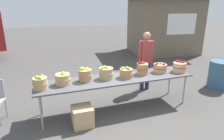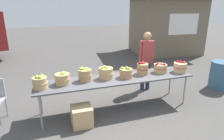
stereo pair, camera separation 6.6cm
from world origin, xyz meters
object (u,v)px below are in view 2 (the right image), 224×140
at_px(apple_basket_red_0, 142,68).
at_px(trash_barrel, 220,75).
at_px(apple_basket_green_1, 63,78).
at_px(apple_basket_red_1, 160,68).
at_px(apple_basket_green_2, 85,74).
at_px(apple_basket_green_3, 106,73).
at_px(vendor_adult, 146,57).
at_px(market_table, 116,80).
at_px(apple_basket_green_0, 40,82).
at_px(produce_crate, 82,116).
at_px(apple_basket_green_4, 126,73).
at_px(apple_basket_red_2, 180,67).

bearing_deg(apple_basket_red_0, trash_barrel, 2.85).
distance_m(apple_basket_green_1, apple_basket_red_1, 2.29).
distance_m(apple_basket_green_2, apple_basket_green_3, 0.47).
bearing_deg(vendor_adult, apple_basket_red_1, 90.95).
distance_m(market_table, apple_basket_green_0, 1.60).
height_order(apple_basket_green_0, apple_basket_green_2, apple_basket_green_2).
bearing_deg(market_table, vendor_adult, 34.21).
xyz_separation_m(vendor_adult, produce_crate, (-2.02, -1.18, -0.76)).
height_order(apple_basket_green_1, apple_basket_red_1, apple_basket_green_1).
relative_size(apple_basket_green_0, produce_crate, 0.74).
xyz_separation_m(apple_basket_green_4, apple_basket_red_0, (0.45, 0.08, 0.03)).
bearing_deg(apple_basket_red_2, apple_basket_green_3, 175.73).
bearing_deg(apple_basket_green_3, apple_basket_green_4, -9.98).
height_order(apple_basket_green_4, apple_basket_red_1, apple_basket_green_4).
distance_m(apple_basket_green_1, vendor_adult, 2.42).
bearing_deg(vendor_adult, apple_basket_red_0, 57.69).
relative_size(apple_basket_green_4, trash_barrel, 0.39).
relative_size(apple_basket_red_2, vendor_adult, 0.20).
bearing_deg(apple_basket_green_0, apple_basket_red_2, -0.03).
distance_m(market_table, produce_crate, 1.09).
distance_m(apple_basket_green_3, produce_crate, 1.05).
height_order(apple_basket_green_3, vendor_adult, vendor_adult).
relative_size(apple_basket_green_2, apple_basket_green_4, 0.97).
distance_m(market_table, apple_basket_green_3, 0.28).
xyz_separation_m(market_table, vendor_adult, (1.15, 0.78, 0.24)).
bearing_deg(apple_basket_red_1, apple_basket_green_4, -175.76).
height_order(market_table, apple_basket_red_0, apple_basket_red_0).
bearing_deg(apple_basket_green_4, apple_basket_green_2, 174.25).
bearing_deg(produce_crate, apple_basket_green_3, 35.62).
xyz_separation_m(apple_basket_green_1, apple_basket_red_0, (1.82, 0.03, 0.02)).
height_order(apple_basket_green_1, vendor_adult, vendor_adult).
height_order(apple_basket_green_4, produce_crate, apple_basket_green_4).
relative_size(apple_basket_red_0, trash_barrel, 0.40).
xyz_separation_m(apple_basket_green_3, apple_basket_red_2, (1.83, -0.14, -0.01)).
bearing_deg(produce_crate, apple_basket_green_2, 69.08).
xyz_separation_m(apple_basket_green_3, vendor_adult, (1.37, 0.72, 0.08)).
xyz_separation_m(apple_basket_green_2, apple_basket_green_4, (0.91, -0.09, -0.03)).
bearing_deg(apple_basket_green_3, apple_basket_green_0, -174.36).
bearing_deg(vendor_adult, apple_basket_green_0, 18.90).
height_order(apple_basket_green_0, apple_basket_green_3, apple_basket_green_3).
distance_m(apple_basket_green_0, apple_basket_green_3, 1.37).
xyz_separation_m(apple_basket_green_4, produce_crate, (-1.09, -0.39, -0.67)).
bearing_deg(apple_basket_green_4, apple_basket_red_2, -2.42).
relative_size(apple_basket_green_2, vendor_adult, 0.18).
relative_size(market_table, apple_basket_red_1, 10.66).
relative_size(apple_basket_green_1, produce_crate, 0.80).
height_order(apple_basket_green_4, apple_basket_red_0, apple_basket_red_0).
bearing_deg(vendor_adult, trash_barrel, 165.86).
relative_size(apple_basket_red_0, apple_basket_red_1, 0.95).
bearing_deg(apple_basket_green_2, apple_basket_green_3, -1.66).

